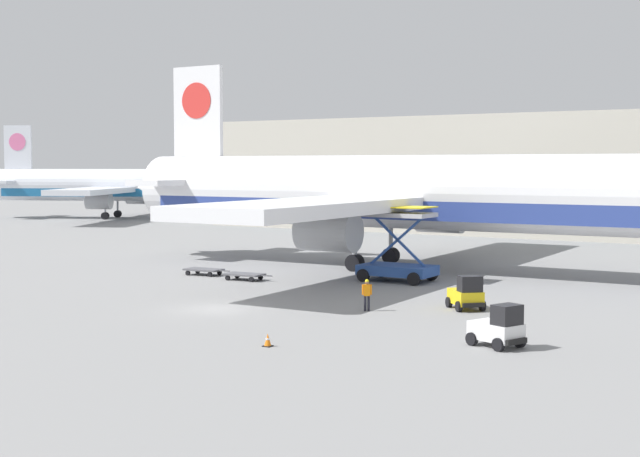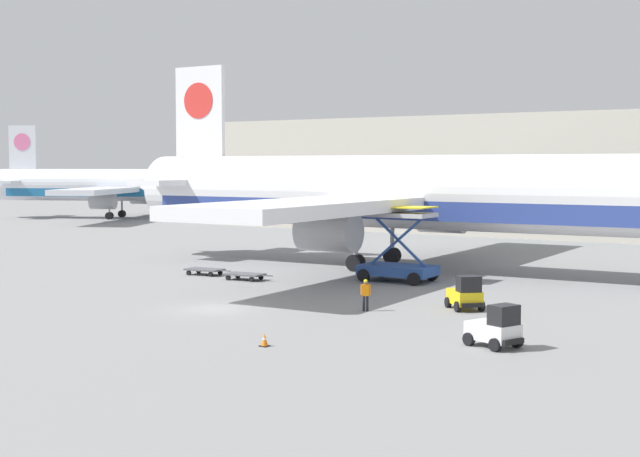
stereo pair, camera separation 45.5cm
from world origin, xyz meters
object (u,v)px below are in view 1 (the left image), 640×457
airplane_distant (129,186)px  scissor_lift_loader (398,253)px  baggage_tug_mid (467,294)px  ground_crew_near (367,292)px  baggage_dolly_second (244,275)px  baggage_tug_foreground (499,328)px  baggage_dolly_lead (204,270)px  airplane_main (412,195)px  traffic_cone_near (268,340)px

airplane_distant → scissor_lift_loader: airplane_distant is taller
baggage_tug_mid → ground_crew_near: (-4.60, -3.41, 0.20)m
airplane_distant → baggage_dolly_second: bearing=-64.7°
baggage_tug_mid → baggage_dolly_second: 18.93m
baggage_tug_foreground → baggage_dolly_second: (-23.78, 12.84, -0.49)m
baggage_tug_mid → baggage_dolly_lead: bearing=-144.7°
airplane_main → traffic_cone_near: size_ratio=96.73×
airplane_main → baggage_tug_foreground: (16.44, -25.00, -4.96)m
baggage_dolly_lead → traffic_cone_near: (19.09, -18.93, -0.10)m
baggage_tug_mid → baggage_dolly_second: size_ratio=0.73×
scissor_lift_loader → baggage_dolly_second: (-9.57, -5.26, -1.64)m
baggage_tug_mid → traffic_cone_near: bearing=-58.0°
airplane_main → ground_crew_near: 21.04m
scissor_lift_loader → baggage_tug_mid: 12.81m
airplane_main → baggage_tug_mid: (11.19, -15.99, -4.96)m
baggage_dolly_second → ground_crew_near: 15.71m
airplane_main → baggage_dolly_lead: 17.20m
airplane_main → scissor_lift_loader: size_ratio=10.93×
scissor_lift_loader → traffic_cone_near: size_ratio=8.85×
airplane_main → baggage_dolly_second: 15.22m
airplane_distant → baggage_tug_mid: size_ratio=16.61×
ground_crew_near → traffic_cone_near: bearing=60.3°
airplane_main → baggage_dolly_second: airplane_main is taller
airplane_main → traffic_cone_near: airplane_main is taller
baggage_tug_foreground → baggage_tug_mid: bearing=142.1°
airplane_distant → traffic_cone_near: bearing=-67.2°
airplane_distant → baggage_tug_mid: airplane_distant is taller
airplane_distant → baggage_dolly_second: size_ratio=12.17×
scissor_lift_loader → baggage_dolly_lead: 14.67m
baggage_tug_foreground → baggage_tug_mid: same height
baggage_tug_foreground → baggage_tug_mid: size_ratio=1.01×
baggage_tug_foreground → baggage_dolly_lead: size_ratio=0.74×
scissor_lift_loader → ground_crew_near: size_ratio=2.94×
airplane_distant → baggage_tug_foreground: (82.41, -62.49, -4.04)m
airplane_distant → baggage_dolly_second: (58.63, -49.65, -4.53)m
scissor_lift_loader → baggage_tug_foreground: size_ratio=1.91×
airplane_distant → baggage_tug_mid: 93.97m
baggage_tug_mid → baggage_dolly_second: baggage_tug_mid is taller
baggage_tug_mid → traffic_cone_near: baggage_tug_mid is taller
baggage_dolly_second → baggage_dolly_lead: bearing=165.6°
traffic_cone_near → baggage_tug_foreground: bearing=30.9°
airplane_main → scissor_lift_loader: airplane_main is taller
ground_crew_near → airplane_distant: bearing=-72.3°
airplane_main → ground_crew_near: (6.59, -19.40, -4.77)m
baggage_dolly_lead → traffic_cone_near: traffic_cone_near is taller
airplane_distant → baggage_dolly_lead: size_ratio=12.17×
baggage_dolly_second → traffic_cone_near: traffic_cone_near is taller
baggage_dolly_lead → ground_crew_near: size_ratio=2.08×
baggage_dolly_second → ground_crew_near: ground_crew_near is taller
ground_crew_near → baggage_tug_foreground: bearing=116.2°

